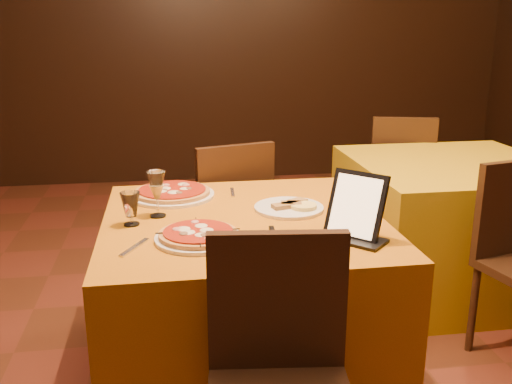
{
  "coord_description": "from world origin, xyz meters",
  "views": [
    {
      "loc": [
        -0.36,
        -2.08,
        1.49
      ],
      "look_at": [
        -0.03,
        0.03,
        0.86
      ],
      "focal_mm": 40.0,
      "sensor_mm": 36.0,
      "label": 1
    }
  ],
  "objects": [
    {
      "name": "wine_glass",
      "position": [
        -0.41,
        0.12,
        0.84
      ],
      "size": [
        0.09,
        0.09,
        0.19
      ],
      "primitive_type": null,
      "rotation": [
        0.0,
        0.0,
        -0.03
      ],
      "color": "#F8DF8D",
      "rests_on": "main_table"
    },
    {
      "name": "knife",
      "position": [
        -0.0,
        -0.23,
        0.75
      ],
      "size": [
        0.03,
        0.19,
        0.01
      ],
      "primitive_type": "cube",
      "rotation": [
        0.0,
        0.0,
        1.49
      ],
      "color": "silver",
      "rests_on": "main_table"
    },
    {
      "name": "side_table",
      "position": [
        1.23,
        0.82,
        0.38
      ],
      "size": [
        1.1,
        1.1,
        0.75
      ],
      "primitive_type": "cube",
      "color": "#B98E0B",
      "rests_on": "floor"
    },
    {
      "name": "main_table",
      "position": [
        -0.08,
        0.05,
        0.38
      ],
      "size": [
        1.1,
        1.1,
        0.75
      ],
      "primitive_type": "cube",
      "color": "#B4670B",
      "rests_on": "floor"
    },
    {
      "name": "pizza_far",
      "position": [
        -0.35,
        0.39,
        0.77
      ],
      "size": [
        0.37,
        0.37,
        0.03
      ],
      "rotation": [
        0.0,
        0.0,
        -0.39
      ],
      "color": "white",
      "rests_on": "main_table"
    },
    {
      "name": "cutlet_dish",
      "position": [
        0.12,
        0.12,
        0.76
      ],
      "size": [
        0.29,
        0.29,
        0.03
      ],
      "rotation": [
        0.0,
        0.0,
        0.38
      ],
      "color": "white",
      "rests_on": "main_table"
    },
    {
      "name": "chair_main_far",
      "position": [
        -0.08,
        0.89,
        0.46
      ],
      "size": [
        0.59,
        0.59,
        0.91
      ],
      "primitive_type": null,
      "rotation": [
        0.0,
        0.0,
        3.42
      ],
      "color": "black",
      "rests_on": "floor"
    },
    {
      "name": "pizza_near",
      "position": [
        -0.27,
        -0.17,
        0.77
      ],
      "size": [
        0.31,
        0.31,
        0.03
      ],
      "rotation": [
        0.0,
        0.0,
        -0.41
      ],
      "color": "white",
      "rests_on": "main_table"
    },
    {
      "name": "tablet",
      "position": [
        0.29,
        -0.23,
        0.87
      ],
      "size": [
        0.22,
        0.22,
        0.24
      ],
      "primitive_type": "cube",
      "rotation": [
        -0.35,
        0.0,
        -0.8
      ],
      "color": "black",
      "rests_on": "main_table"
    },
    {
      "name": "wall_back",
      "position": [
        0.0,
        3.5,
        1.4
      ],
      "size": [
        6.0,
        0.01,
        2.8
      ],
      "primitive_type": "cube",
      "color": "black",
      "rests_on": "floor"
    },
    {
      "name": "fork_far",
      "position": [
        -0.08,
        0.4,
        0.75
      ],
      "size": [
        0.03,
        0.14,
        0.01
      ],
      "primitive_type": "cube",
      "rotation": [
        0.0,
        0.0,
        1.5
      ],
      "color": "silver",
      "rests_on": "main_table"
    },
    {
      "name": "fork_near",
      "position": [
        -0.49,
        -0.21,
        0.75
      ],
      "size": [
        0.1,
        0.16,
        0.01
      ],
      "primitive_type": "cube",
      "rotation": [
        0.0,
        0.0,
        1.07
      ],
      "color": "#ACACB3",
      "rests_on": "main_table"
    },
    {
      "name": "chair_side_far",
      "position": [
        1.23,
        1.61,
        0.46
      ],
      "size": [
        0.45,
        0.45,
        0.91
      ],
      "primitive_type": null,
      "rotation": [
        0.0,
        0.0,
        2.88
      ],
      "color": "black",
      "rests_on": "floor"
    },
    {
      "name": "water_glass",
      "position": [
        -0.51,
        0.03,
        0.81
      ],
      "size": [
        0.08,
        0.08,
        0.13
      ],
      "primitive_type": null,
      "rotation": [
        0.0,
        0.0,
        -0.3
      ],
      "color": "white",
      "rests_on": "main_table"
    }
  ]
}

